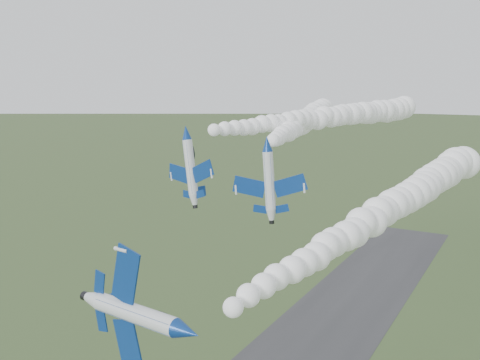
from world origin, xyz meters
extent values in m
cylinder|color=silver|center=(15.73, -10.13, 35.61)|extent=(2.64, 9.00, 1.59)
cone|color=silver|center=(16.38, -4.78, 35.61)|extent=(1.81, 2.08, 1.59)
cylinder|color=black|center=(16.50, -3.73, 35.61)|extent=(0.88, 0.73, 0.81)
ellipsoid|color=black|center=(16.05, -12.47, 35.61)|extent=(1.42, 3.15, 1.06)
cube|color=navy|center=(15.66, -9.27, 38.78)|extent=(0.48, 2.54, 4.86)
cube|color=navy|center=(16.25, -5.72, 37.30)|extent=(0.26, 1.17, 2.11)
cube|color=navy|center=(16.27, -5.73, 33.92)|extent=(0.26, 1.17, 2.11)
cube|color=navy|center=(17.60, -6.14, 35.62)|extent=(2.51, 1.96, 0.14)
cylinder|color=silver|center=(-3.39, 17.43, 47.76)|extent=(3.56, 7.45, 1.51)
cone|color=navy|center=(-4.72, 13.00, 47.76)|extent=(2.00, 2.27, 1.51)
cone|color=silver|center=(-2.10, 21.69, 47.76)|extent=(1.90, 1.94, 1.51)
cylinder|color=black|center=(-1.85, 22.52, 47.76)|extent=(0.88, 0.72, 0.76)
ellipsoid|color=black|center=(-4.01, 15.65, 48.25)|extent=(1.69, 2.70, 1.01)
cube|color=navy|center=(-5.63, 18.84, 47.20)|extent=(4.41, 3.16, 0.79)
cube|color=navy|center=(-0.69, 17.34, 48.07)|extent=(4.41, 3.16, 0.79)
cube|color=navy|center=(-3.64, 21.33, 47.53)|extent=(1.94, 1.42, 0.38)
cube|color=navy|center=(-1.01, 20.54, 47.99)|extent=(1.94, 1.42, 0.38)
cube|color=navy|center=(-2.57, 20.79, 48.88)|extent=(0.81, 1.46, 1.91)
cylinder|color=silver|center=(8.36, 18.07, 46.83)|extent=(3.48, 7.40, 1.39)
cone|color=navy|center=(9.72, 13.66, 46.83)|extent=(1.89, 2.24, 1.39)
cone|color=silver|center=(7.06, 22.31, 46.83)|extent=(1.79, 1.91, 1.39)
cylinder|color=black|center=(6.80, 23.14, 46.83)|extent=(0.83, 0.71, 0.71)
ellipsoid|color=black|center=(8.88, 16.26, 47.32)|extent=(1.63, 2.67, 0.93)
cube|color=navy|center=(5.68, 17.97, 46.52)|extent=(4.44, 3.18, 0.39)
cube|color=navy|center=(10.66, 19.50, 46.88)|extent=(4.44, 3.18, 0.39)
cube|color=navy|center=(5.96, 21.15, 46.73)|extent=(1.95, 1.43, 0.21)
cube|color=navy|center=(8.61, 21.97, 46.92)|extent=(1.95, 1.43, 0.21)
cube|color=navy|center=(7.27, 21.34, 47.96)|extent=(0.63, 1.40, 1.92)
camera|label=1|loc=(37.81, -41.14, 54.12)|focal=40.00mm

